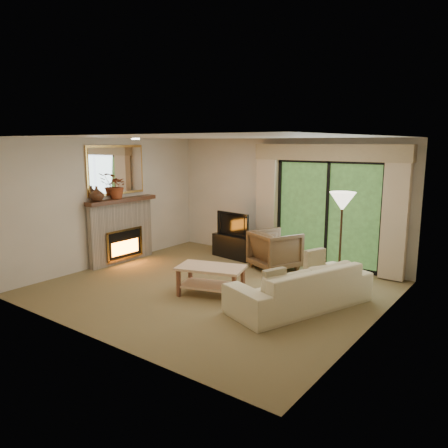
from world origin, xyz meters
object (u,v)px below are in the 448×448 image
Objects in this scene: sofa at (300,286)px; coffee_table at (211,281)px; media_console at (235,246)px; armchair at (275,250)px.

coffee_table is (-1.44, -0.40, -0.09)m from sofa.
armchair reaches higher than media_console.
armchair is at bearing -5.56° from media_console.
armchair reaches higher than sofa.
armchair is 1.98m from coffee_table.
sofa is (1.36, -1.58, -0.05)m from armchair.
media_console is 1.17× the size of armchair.
armchair is 0.79× the size of coffee_table.
sofa is (2.52, -1.84, 0.09)m from media_console.
media_console reaches higher than coffee_table.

